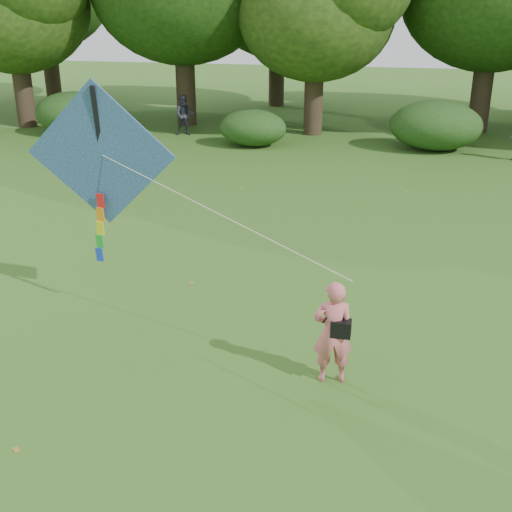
# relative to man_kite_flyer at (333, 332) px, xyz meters

# --- Properties ---
(ground) EXTENTS (100.00, 100.00, 0.00)m
(ground) POSITION_rel_man_kite_flyer_xyz_m (-0.82, -0.88, -0.83)
(ground) COLOR #265114
(ground) RESTS_ON ground
(man_kite_flyer) EXTENTS (0.68, 0.52, 1.66)m
(man_kite_flyer) POSITION_rel_man_kite_flyer_xyz_m (0.00, 0.00, 0.00)
(man_kite_flyer) COLOR #D16268
(man_kite_flyer) RESTS_ON ground
(bystander_left) EXTENTS (0.96, 0.83, 1.68)m
(bystander_left) POSITION_rel_man_kite_flyer_xyz_m (-8.14, 17.75, 0.01)
(bystander_left) COLOR #282936
(bystander_left) RESTS_ON ground
(crossbody_bag) EXTENTS (0.43, 0.20, 0.68)m
(crossbody_bag) POSITION_rel_man_kite_flyer_xyz_m (0.12, -0.03, 0.11)
(crossbody_bag) COLOR black
(crossbody_bag) RESTS_ON ground
(flying_kite) EXTENTS (5.80, 1.90, 3.31)m
(flying_kite) POSITION_rel_man_kite_flyer_xyz_m (-4.23, 1.53, 2.11)
(flying_kite) COLOR #2957B5
(flying_kite) RESTS_ON ground
(shrub_band) EXTENTS (39.15, 3.22, 1.88)m
(shrub_band) POSITION_rel_man_kite_flyer_xyz_m (-1.54, 16.72, 0.03)
(shrub_band) COLOR #264919
(shrub_band) RESTS_ON ground
(fallen_leaves) EXTENTS (11.57, 15.39, 0.01)m
(fallen_leaves) POSITION_rel_man_kite_flyer_xyz_m (-2.64, 3.36, -0.82)
(fallen_leaves) COLOR olive
(fallen_leaves) RESTS_ON ground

